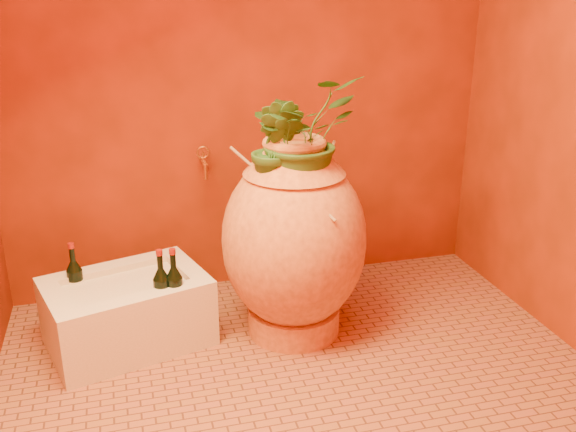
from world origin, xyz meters
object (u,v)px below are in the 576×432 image
object	(u,v)px
wine_bottle_b	(162,292)
wall_tap	(204,160)
wine_bottle_c	(175,291)
amphora	(294,239)
wine_bottle_a	(76,283)
stone_basin	(128,313)

from	to	relation	value
wine_bottle_b	wall_tap	xyz separation A→B (m)	(0.28, 0.53, 0.43)
wine_bottle_b	wine_bottle_c	world-z (taller)	same
amphora	wine_bottle_c	xyz separation A→B (m)	(-0.55, -0.01, -0.18)
amphora	wine_bottle_b	bearing A→B (deg)	-178.96
wine_bottle_a	wall_tap	size ratio (longest dim) A/B	1.95
wine_bottle_a	wine_bottle_c	world-z (taller)	wine_bottle_c
wine_bottle_a	wall_tap	world-z (taller)	wall_tap
amphora	wine_bottle_a	xyz separation A→B (m)	(-0.97, 0.19, -0.18)
amphora	stone_basin	distance (m)	0.82
stone_basin	wine_bottle_a	bearing A→B (deg)	154.49
wine_bottle_a	wine_bottle_b	size ratio (longest dim) A/B	0.96
stone_basin	wine_bottle_b	size ratio (longest dim) A/B	2.55
stone_basin	amphora	bearing A→B (deg)	-6.74
stone_basin	wine_bottle_b	world-z (taller)	wine_bottle_b
wine_bottle_b	wine_bottle_a	bearing A→B (deg)	151.32
wall_tap	wine_bottle_b	bearing A→B (deg)	-117.64
stone_basin	wine_bottle_a	distance (m)	0.27
amphora	wall_tap	distance (m)	0.66
stone_basin	wine_bottle_b	bearing A→B (deg)	-32.72
stone_basin	wall_tap	distance (m)	0.83
stone_basin	wine_bottle_a	world-z (taller)	wine_bottle_a
amphora	wine_bottle_b	size ratio (longest dim) A/B	3.02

